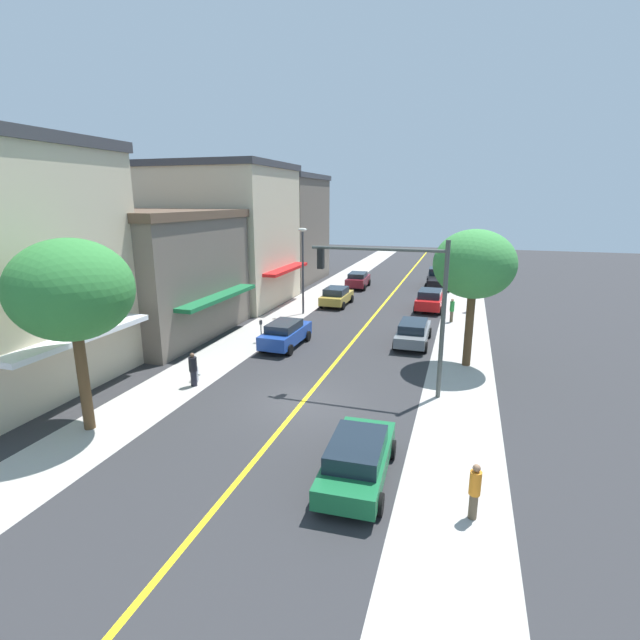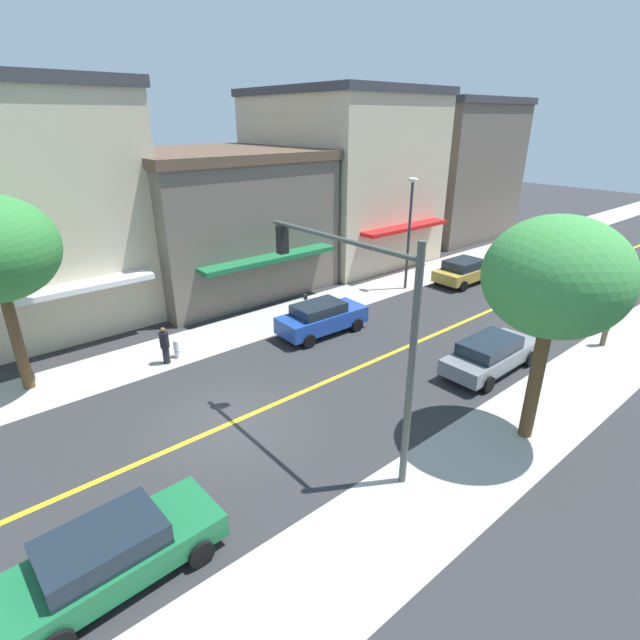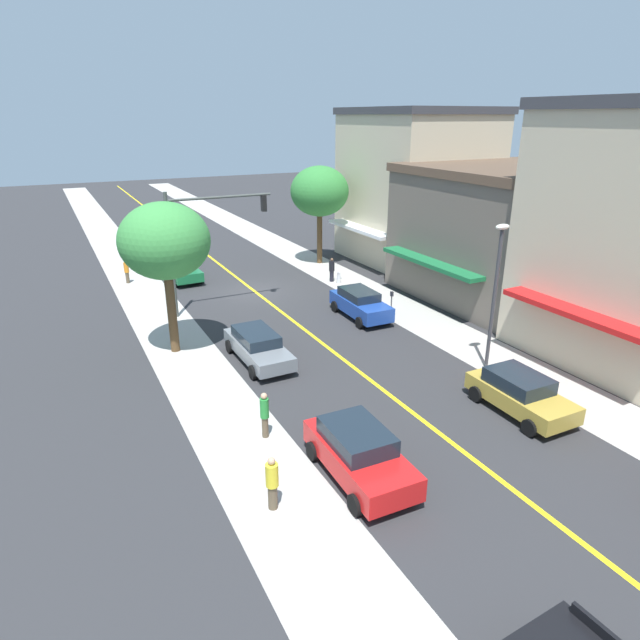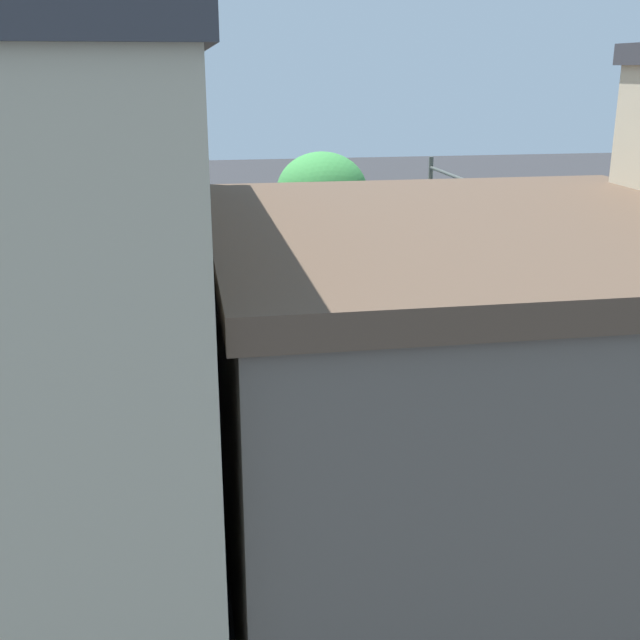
{
  "view_description": "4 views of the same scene",
  "coord_description": "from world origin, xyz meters",
  "px_view_note": "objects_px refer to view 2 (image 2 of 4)",
  "views": [
    {
      "loc": [
        6.3,
        -17.55,
        8.55
      ],
      "look_at": [
        -1.5,
        7.35,
        1.76
      ],
      "focal_mm": 26.14,
      "sensor_mm": 36.0,
      "label": 1
    },
    {
      "loc": [
        12.26,
        -6.35,
        9.52
      ],
      "look_at": [
        -2.51,
        6.14,
        1.32
      ],
      "focal_mm": 26.81,
      "sensor_mm": 36.0,
      "label": 2
    },
    {
      "loc": [
        11.38,
        31.57,
        10.65
      ],
      "look_at": [
        0.46,
        10.16,
        1.54
      ],
      "focal_mm": 30.35,
      "sensor_mm": 36.0,
      "label": 3
    },
    {
      "loc": [
        -28.48,
        13.26,
        10.64
      ],
      "look_at": [
        -2.57,
        8.77,
        2.26
      ],
      "focal_mm": 44.39,
      "sensor_mm": 36.0,
      "label": 4
    }
  ],
  "objects_px": {
    "parking_meter": "(306,303)",
    "red_sedan_right_curb": "(596,300)",
    "gold_sedan_left_curb": "(464,271)",
    "pedestrian_green_shirt": "(607,326)",
    "street_lamp": "(410,222)",
    "traffic_light_mast": "(363,310)",
    "maroon_sedan_left_curb": "(530,249)",
    "fire_hydrant": "(177,349)",
    "grey_sedan_right_curb": "(491,354)",
    "street_tree_right_corner": "(556,278)",
    "pedestrian_black_shirt": "(165,345)",
    "blue_sedan_left_curb": "(322,317)",
    "green_sedan_right_curb": "(113,554)"
  },
  "relations": [
    {
      "from": "parking_meter",
      "to": "traffic_light_mast",
      "type": "distance_m",
      "value": 11.21
    },
    {
      "from": "gold_sedan_left_curb",
      "to": "maroon_sedan_left_curb",
      "type": "bearing_deg",
      "value": 1.15
    },
    {
      "from": "street_lamp",
      "to": "grey_sedan_right_curb",
      "type": "height_order",
      "value": "street_lamp"
    },
    {
      "from": "fire_hydrant",
      "to": "parking_meter",
      "type": "xyz_separation_m",
      "value": [
        0.35,
        6.81,
        0.51
      ]
    },
    {
      "from": "parking_meter",
      "to": "red_sedan_right_curb",
      "type": "relative_size",
      "value": 0.31
    },
    {
      "from": "traffic_light_mast",
      "to": "blue_sedan_left_curb",
      "type": "relative_size",
      "value": 1.56
    },
    {
      "from": "street_tree_right_corner",
      "to": "fire_hydrant",
      "type": "bearing_deg",
      "value": -153.29
    },
    {
      "from": "gold_sedan_left_curb",
      "to": "pedestrian_black_shirt",
      "type": "height_order",
      "value": "pedestrian_black_shirt"
    },
    {
      "from": "traffic_light_mast",
      "to": "gold_sedan_left_curb",
      "type": "height_order",
      "value": "traffic_light_mast"
    },
    {
      "from": "traffic_light_mast",
      "to": "maroon_sedan_left_curb",
      "type": "relative_size",
      "value": 1.58
    },
    {
      "from": "blue_sedan_left_curb",
      "to": "grey_sedan_right_curb",
      "type": "bearing_deg",
      "value": -66.75
    },
    {
      "from": "traffic_light_mast",
      "to": "street_lamp",
      "type": "xyz_separation_m",
      "value": [
        -9.13,
        12.92,
        -0.66
      ]
    },
    {
      "from": "pedestrian_green_shirt",
      "to": "green_sedan_right_curb",
      "type": "bearing_deg",
      "value": -88.76
    },
    {
      "from": "street_tree_right_corner",
      "to": "red_sedan_right_curb",
      "type": "bearing_deg",
      "value": 103.17
    },
    {
      "from": "street_lamp",
      "to": "pedestrian_green_shirt",
      "type": "xyz_separation_m",
      "value": [
        10.98,
        0.76,
        -3.08
      ]
    },
    {
      "from": "parking_meter",
      "to": "maroon_sedan_left_curb",
      "type": "distance_m",
      "value": 19.49
    },
    {
      "from": "street_lamp",
      "to": "blue_sedan_left_curb",
      "type": "height_order",
      "value": "street_lamp"
    },
    {
      "from": "street_lamp",
      "to": "pedestrian_black_shirt",
      "type": "relative_size",
      "value": 3.98
    },
    {
      "from": "street_lamp",
      "to": "grey_sedan_right_curb",
      "type": "bearing_deg",
      "value": -30.63
    },
    {
      "from": "street_tree_right_corner",
      "to": "red_sedan_right_curb",
      "type": "distance_m",
      "value": 13.48
    },
    {
      "from": "traffic_light_mast",
      "to": "maroon_sedan_left_curb",
      "type": "xyz_separation_m",
      "value": [
        -7.51,
        24.66,
        -3.86
      ]
    },
    {
      "from": "street_lamp",
      "to": "red_sedan_right_curb",
      "type": "xyz_separation_m",
      "value": [
        9.19,
        4.16,
        -3.16
      ]
    },
    {
      "from": "parking_meter",
      "to": "red_sedan_right_curb",
      "type": "distance_m",
      "value": 15.01
    },
    {
      "from": "traffic_light_mast",
      "to": "pedestrian_black_shirt",
      "type": "relative_size",
      "value": 4.25
    },
    {
      "from": "traffic_light_mast",
      "to": "pedestrian_green_shirt",
      "type": "distance_m",
      "value": 14.31
    },
    {
      "from": "red_sedan_right_curb",
      "to": "maroon_sedan_left_curb",
      "type": "height_order",
      "value": "red_sedan_right_curb"
    },
    {
      "from": "fire_hydrant",
      "to": "grey_sedan_right_curb",
      "type": "xyz_separation_m",
      "value": [
        9.33,
        9.2,
        0.36
      ]
    },
    {
      "from": "parking_meter",
      "to": "pedestrian_black_shirt",
      "type": "bearing_deg",
      "value": -90.88
    },
    {
      "from": "red_sedan_right_curb",
      "to": "pedestrian_black_shirt",
      "type": "height_order",
      "value": "red_sedan_right_curb"
    },
    {
      "from": "green_sedan_right_curb",
      "to": "grey_sedan_right_curb",
      "type": "distance_m",
      "value": 14.91
    },
    {
      "from": "gold_sedan_left_curb",
      "to": "grey_sedan_right_curb",
      "type": "xyz_separation_m",
      "value": [
        7.26,
        -8.82,
        -0.03
      ]
    },
    {
      "from": "parking_meter",
      "to": "blue_sedan_left_curb",
      "type": "xyz_separation_m",
      "value": [
        1.79,
        -0.46,
        -0.09
      ]
    },
    {
      "from": "gold_sedan_left_curb",
      "to": "maroon_sedan_left_curb",
      "type": "relative_size",
      "value": 0.96
    },
    {
      "from": "street_tree_right_corner",
      "to": "gold_sedan_left_curb",
      "type": "xyz_separation_m",
      "value": [
        -10.4,
        11.74,
        -4.55
      ]
    },
    {
      "from": "street_tree_right_corner",
      "to": "parking_meter",
      "type": "distance_m",
      "value": 12.92
    },
    {
      "from": "street_lamp",
      "to": "gold_sedan_left_curb",
      "type": "xyz_separation_m",
      "value": [
        1.68,
        3.53,
        -3.22
      ]
    },
    {
      "from": "gold_sedan_left_curb",
      "to": "pedestrian_green_shirt",
      "type": "relative_size",
      "value": 2.43
    },
    {
      "from": "green_sedan_right_curb",
      "to": "pedestrian_green_shirt",
      "type": "distance_m",
      "value": 21.06
    },
    {
      "from": "traffic_light_mast",
      "to": "grey_sedan_right_curb",
      "type": "height_order",
      "value": "traffic_light_mast"
    },
    {
      "from": "street_tree_right_corner",
      "to": "street_lamp",
      "type": "bearing_deg",
      "value": 145.78
    },
    {
      "from": "red_sedan_right_curb",
      "to": "pedestrian_black_shirt",
      "type": "bearing_deg",
      "value": 155.63
    },
    {
      "from": "maroon_sedan_left_curb",
      "to": "traffic_light_mast",
      "type": "bearing_deg",
      "value": -165.26
    },
    {
      "from": "parking_meter",
      "to": "maroon_sedan_left_curb",
      "type": "relative_size",
      "value": 0.31
    },
    {
      "from": "street_tree_right_corner",
      "to": "pedestrian_green_shirt",
      "type": "xyz_separation_m",
      "value": [
        -1.1,
        8.98,
        -4.41
      ]
    },
    {
      "from": "green_sedan_right_curb",
      "to": "pedestrian_black_shirt",
      "type": "bearing_deg",
      "value": 58.28
    },
    {
      "from": "maroon_sedan_left_curb",
      "to": "red_sedan_right_curb",
      "type": "bearing_deg",
      "value": -137.23
    },
    {
      "from": "street_tree_right_corner",
      "to": "traffic_light_mast",
      "type": "height_order",
      "value": "street_tree_right_corner"
    },
    {
      "from": "fire_hydrant",
      "to": "gold_sedan_left_curb",
      "type": "relative_size",
      "value": 0.19
    },
    {
      "from": "pedestrian_green_shirt",
      "to": "pedestrian_black_shirt",
      "type": "bearing_deg",
      "value": -118.24
    },
    {
      "from": "green_sedan_right_curb",
      "to": "street_tree_right_corner",
      "type": "bearing_deg",
      "value": -17.02
    }
  ]
}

